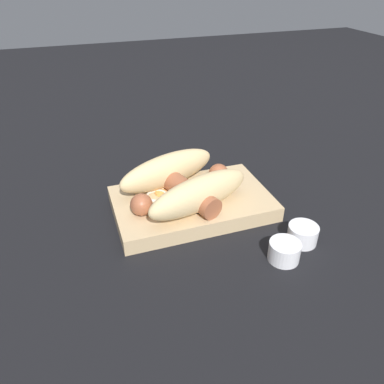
% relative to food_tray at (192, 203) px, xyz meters
% --- Properties ---
extents(ground_plane, '(3.00, 3.00, 0.00)m').
position_rel_food_tray_xyz_m(ground_plane, '(0.00, 0.00, -0.01)').
color(ground_plane, black).
extents(food_tray, '(0.26, 0.16, 0.03)m').
position_rel_food_tray_xyz_m(food_tray, '(0.00, 0.00, 0.00)').
color(food_tray, tan).
rests_on(food_tray, ground_plane).
extents(bread_roll, '(0.22, 0.19, 0.06)m').
position_rel_food_tray_xyz_m(bread_roll, '(-0.01, 0.01, 0.04)').
color(bread_roll, '#DBBC84').
rests_on(bread_roll, food_tray).
extents(sausage, '(0.19, 0.16, 0.04)m').
position_rel_food_tray_xyz_m(sausage, '(-0.01, 0.01, 0.03)').
color(sausage, '#9E5638').
rests_on(sausage, food_tray).
extents(pickled_veggies, '(0.07, 0.08, 0.01)m').
position_rel_food_tray_xyz_m(pickled_veggies, '(-0.05, 0.04, 0.02)').
color(pickled_veggies, '#F99E4C').
rests_on(pickled_veggies, food_tray).
extents(condiment_cup_near, '(0.05, 0.05, 0.03)m').
position_rel_food_tray_xyz_m(condiment_cup_near, '(0.09, -0.16, -0.00)').
color(condiment_cup_near, white).
rests_on(condiment_cup_near, ground_plane).
extents(condiment_cup_far, '(0.05, 0.05, 0.03)m').
position_rel_food_tray_xyz_m(condiment_cup_far, '(0.13, -0.13, -0.00)').
color(condiment_cup_far, white).
rests_on(condiment_cup_far, ground_plane).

